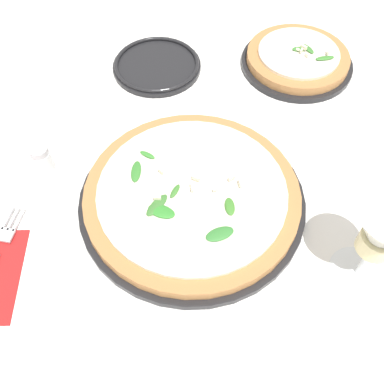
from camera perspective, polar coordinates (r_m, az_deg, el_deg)
ground_plane at (r=0.71m, az=-2.13°, el=-3.69°), size 6.00×6.00×0.00m
pizza_arugula_main at (r=0.72m, az=-0.01°, el=-0.61°), size 0.36×0.36×0.05m
pizza_personal_side at (r=0.98m, az=13.23°, el=16.05°), size 0.23×0.23×0.05m
wine_glass at (r=0.62m, az=22.90°, el=-5.08°), size 0.09×0.09×0.15m
side_plate_white at (r=0.96m, az=-4.48°, el=15.76°), size 0.18×0.18×0.02m
shaker_pepper at (r=0.78m, az=-18.37°, el=3.61°), size 0.03×0.03×0.07m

